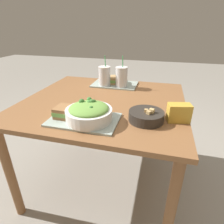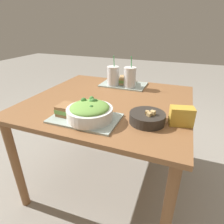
{
  "view_description": "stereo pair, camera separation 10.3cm",
  "coord_description": "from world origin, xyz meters",
  "px_view_note": "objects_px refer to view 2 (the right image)",
  "views": [
    {
      "loc": [
        0.39,
        -1.24,
        1.3
      ],
      "look_at": [
        0.15,
        -0.33,
        0.85
      ],
      "focal_mm": 30.0,
      "sensor_mm": 36.0,
      "label": 1
    },
    {
      "loc": [
        0.49,
        -1.2,
        1.3
      ],
      "look_at": [
        0.15,
        -0.33,
        0.85
      ],
      "focal_mm": 30.0,
      "sensor_mm": 36.0,
      "label": 2
    }
  ],
  "objects_px": {
    "baguette_far": "(126,78)",
    "drink_cup_dark": "(113,77)",
    "baguette_near": "(91,107)",
    "chip_bag": "(181,116)",
    "soup_bowl": "(147,118)",
    "sandwich_far": "(126,80)",
    "drink_cup_red": "(130,78)",
    "salad_bowl": "(90,111)",
    "sandwich_near": "(68,110)"
  },
  "relations": [
    {
      "from": "drink_cup_dark",
      "to": "chip_bag",
      "type": "bearing_deg",
      "value": -40.69
    },
    {
      "from": "sandwich_near",
      "to": "baguette_far",
      "type": "bearing_deg",
      "value": 82.66
    },
    {
      "from": "sandwich_near",
      "to": "drink_cup_dark",
      "type": "bearing_deg",
      "value": 86.54
    },
    {
      "from": "drink_cup_red",
      "to": "chip_bag",
      "type": "xyz_separation_m",
      "value": [
        0.45,
        -0.52,
        -0.04
      ]
    },
    {
      "from": "sandwich_near",
      "to": "chip_bag",
      "type": "distance_m",
      "value": 0.66
    },
    {
      "from": "baguette_far",
      "to": "drink_cup_dark",
      "type": "relative_size",
      "value": 0.45
    },
    {
      "from": "salad_bowl",
      "to": "sandwich_near",
      "type": "xyz_separation_m",
      "value": [
        -0.15,
        -0.0,
        -0.02
      ]
    },
    {
      "from": "baguette_near",
      "to": "drink_cup_dark",
      "type": "relative_size",
      "value": 0.51
    },
    {
      "from": "sandwich_near",
      "to": "salad_bowl",
      "type": "bearing_deg",
      "value": 0.64
    },
    {
      "from": "chip_bag",
      "to": "baguette_near",
      "type": "bearing_deg",
      "value": 171.67
    },
    {
      "from": "baguette_near",
      "to": "chip_bag",
      "type": "relative_size",
      "value": 0.95
    },
    {
      "from": "drink_cup_dark",
      "to": "soup_bowl",
      "type": "bearing_deg",
      "value": -53.08
    },
    {
      "from": "soup_bowl",
      "to": "drink_cup_dark",
      "type": "bearing_deg",
      "value": 126.92
    },
    {
      "from": "salad_bowl",
      "to": "sandwich_far",
      "type": "relative_size",
      "value": 1.76
    },
    {
      "from": "salad_bowl",
      "to": "chip_bag",
      "type": "xyz_separation_m",
      "value": [
        0.49,
        0.14,
        -0.01
      ]
    },
    {
      "from": "drink_cup_dark",
      "to": "sandwich_near",
      "type": "bearing_deg",
      "value": -93.9
    },
    {
      "from": "baguette_far",
      "to": "chip_bag",
      "type": "distance_m",
      "value": 0.86
    },
    {
      "from": "drink_cup_dark",
      "to": "chip_bag",
      "type": "height_order",
      "value": "drink_cup_dark"
    },
    {
      "from": "baguette_near",
      "to": "chip_bag",
      "type": "xyz_separation_m",
      "value": [
        0.54,
        0.04,
        0.01
      ]
    },
    {
      "from": "sandwich_far",
      "to": "baguette_far",
      "type": "height_order",
      "value": "sandwich_far"
    },
    {
      "from": "sandwich_far",
      "to": "drink_cup_red",
      "type": "xyz_separation_m",
      "value": [
        0.06,
        -0.08,
        0.05
      ]
    },
    {
      "from": "sandwich_far",
      "to": "drink_cup_red",
      "type": "relative_size",
      "value": 0.57
    },
    {
      "from": "sandwich_far",
      "to": "drink_cup_dark",
      "type": "height_order",
      "value": "drink_cup_dark"
    },
    {
      "from": "salad_bowl",
      "to": "baguette_far",
      "type": "relative_size",
      "value": 2.28
    },
    {
      "from": "drink_cup_dark",
      "to": "drink_cup_red",
      "type": "bearing_deg",
      "value": 0.0
    },
    {
      "from": "sandwich_near",
      "to": "baguette_far",
      "type": "xyz_separation_m",
      "value": [
        0.11,
        0.82,
        -0.0
      ]
    },
    {
      "from": "soup_bowl",
      "to": "drink_cup_dark",
      "type": "relative_size",
      "value": 0.79
    },
    {
      "from": "sandwich_far",
      "to": "baguette_far",
      "type": "xyz_separation_m",
      "value": [
        -0.03,
        0.08,
        -0.0
      ]
    },
    {
      "from": "sandwich_near",
      "to": "chip_bag",
      "type": "bearing_deg",
      "value": 12.56
    },
    {
      "from": "chip_bag",
      "to": "soup_bowl",
      "type": "bearing_deg",
      "value": -178.85
    },
    {
      "from": "salad_bowl",
      "to": "sandwich_far",
      "type": "height_order",
      "value": "salad_bowl"
    },
    {
      "from": "sandwich_far",
      "to": "chip_bag",
      "type": "height_order",
      "value": "chip_bag"
    },
    {
      "from": "baguette_near",
      "to": "sandwich_far",
      "type": "height_order",
      "value": "sandwich_far"
    },
    {
      "from": "baguette_near",
      "to": "sandwich_far",
      "type": "bearing_deg",
      "value": 0.35
    },
    {
      "from": "sandwich_near",
      "to": "drink_cup_red",
      "type": "xyz_separation_m",
      "value": [
        0.2,
        0.65,
        0.05
      ]
    },
    {
      "from": "baguette_far",
      "to": "drink_cup_red",
      "type": "bearing_deg",
      "value": -165.86
    },
    {
      "from": "sandwich_far",
      "to": "baguette_far",
      "type": "bearing_deg",
      "value": 95.53
    },
    {
      "from": "baguette_far",
      "to": "drink_cup_red",
      "type": "distance_m",
      "value": 0.19
    },
    {
      "from": "drink_cup_dark",
      "to": "chip_bag",
      "type": "distance_m",
      "value": 0.79
    },
    {
      "from": "drink_cup_dark",
      "to": "chip_bag",
      "type": "relative_size",
      "value": 1.86
    },
    {
      "from": "drink_cup_red",
      "to": "drink_cup_dark",
      "type": "bearing_deg",
      "value": -180.0
    },
    {
      "from": "salad_bowl",
      "to": "drink_cup_dark",
      "type": "distance_m",
      "value": 0.66
    },
    {
      "from": "salad_bowl",
      "to": "chip_bag",
      "type": "bearing_deg",
      "value": 15.56
    },
    {
      "from": "salad_bowl",
      "to": "baguette_far",
      "type": "bearing_deg",
      "value": 92.64
    },
    {
      "from": "baguette_near",
      "to": "baguette_far",
      "type": "xyz_separation_m",
      "value": [
        0.01,
        0.72,
        0.0
      ]
    },
    {
      "from": "soup_bowl",
      "to": "drink_cup_dark",
      "type": "distance_m",
      "value": 0.7
    },
    {
      "from": "salad_bowl",
      "to": "sandwich_far",
      "type": "bearing_deg",
      "value": 90.73
    },
    {
      "from": "sandwich_near",
      "to": "baguette_near",
      "type": "distance_m",
      "value": 0.14
    },
    {
      "from": "sandwich_near",
      "to": "chip_bag",
      "type": "relative_size",
      "value": 0.84
    },
    {
      "from": "salad_bowl",
      "to": "drink_cup_dark",
      "type": "height_order",
      "value": "drink_cup_dark"
    }
  ]
}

